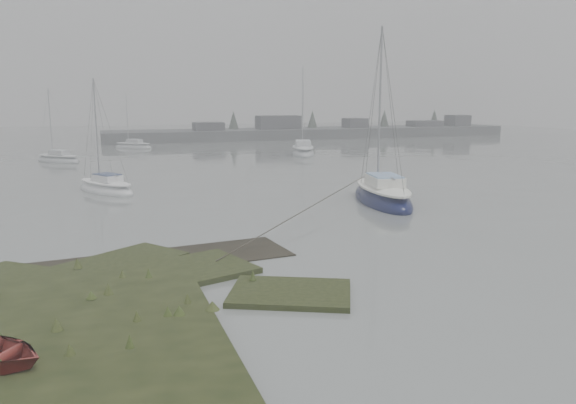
{
  "coord_description": "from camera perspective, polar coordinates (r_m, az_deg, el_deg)",
  "views": [
    {
      "loc": [
        -4.67,
        -15.38,
        5.73
      ],
      "look_at": [
        2.19,
        4.67,
        1.8
      ],
      "focal_mm": 35.0,
      "sensor_mm": 36.0,
      "label": 1
    }
  ],
  "objects": [
    {
      "name": "ground",
      "position": [
        45.98,
        -12.94,
        3.08
      ],
      "size": [
        160.0,
        160.0,
        0.0
      ],
      "primitive_type": "plane",
      "color": "slate",
      "rests_on": "ground"
    },
    {
      "name": "far_shoreline",
      "position": [
        83.6,
        3.3,
        7.14
      ],
      "size": [
        60.0,
        8.0,
        4.15
      ],
      "color": "#4C4F51",
      "rests_on": "ground"
    },
    {
      "name": "sailboat_main",
      "position": [
        31.64,
        9.56,
        0.51
      ],
      "size": [
        3.73,
        7.66,
        10.36
      ],
      "rotation": [
        0.0,
        0.0,
        -0.19
      ],
      "color": "#0B0F36",
      "rests_on": "ground"
    },
    {
      "name": "sailboat_white",
      "position": [
        36.46,
        -18.0,
        1.31
      ],
      "size": [
        4.2,
        5.44,
        7.47
      ],
      "rotation": [
        0.0,
        0.0,
        0.54
      ],
      "color": "silver",
      "rests_on": "ground"
    },
    {
      "name": "sailboat_far_a",
      "position": [
        55.31,
        -22.31,
        4.01
      ],
      "size": [
        4.7,
        4.78,
        7.12
      ],
      "rotation": [
        0.0,
        0.0,
        0.77
      ],
      "color": "#A3A7AB",
      "rests_on": "ground"
    },
    {
      "name": "sailboat_far_b",
      "position": [
        57.88,
        1.54,
        5.12
      ],
      "size": [
        4.15,
        7.2,
        9.65
      ],
      "rotation": [
        0.0,
        0.0,
        -0.3
      ],
      "color": "#A2A7AC",
      "rests_on": "ground"
    },
    {
      "name": "sailboat_far_c",
      "position": [
        67.88,
        -15.45,
        5.47
      ],
      "size": [
        4.76,
        4.25,
        6.81
      ],
      "rotation": [
        0.0,
        0.0,
        0.9
      ],
      "color": "#A9ADB3",
      "rests_on": "ground"
    }
  ]
}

